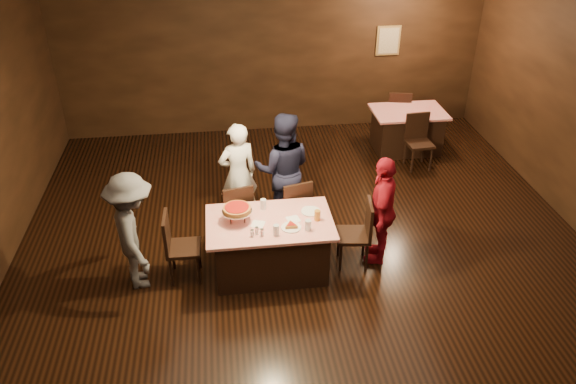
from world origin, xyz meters
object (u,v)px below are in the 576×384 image
(diner_red_shirt, at_px, (382,210))
(glass_back, at_px, (263,204))
(plate_empty, at_px, (311,211))
(chair_end_right, at_px, (354,234))
(back_table, at_px, (407,130))
(glass_amber, at_px, (317,215))
(chair_back_near, at_px, (420,143))
(chair_far_left, at_px, (236,211))
(chair_far_right, at_px, (293,207))
(diner_white_jacket, at_px, (238,174))
(diner_grey_knit, at_px, (133,232))
(glass_front_left, at_px, (276,230))
(glass_front_right, at_px, (308,225))
(main_table, at_px, (270,246))
(pizza_stand, at_px, (237,209))
(chair_back_far, at_px, (397,113))
(diner_navy_hoodie, at_px, (283,169))
(chair_end_left, at_px, (184,247))

(diner_red_shirt, bearing_deg, glass_back, -78.23)
(plate_empty, bearing_deg, chair_end_right, -15.26)
(back_table, relative_size, glass_amber, 9.29)
(chair_end_right, bearing_deg, diner_red_shirt, 109.06)
(back_table, xyz_separation_m, chair_back_near, (0.00, -0.70, 0.09))
(chair_far_left, height_order, glass_amber, chair_far_left)
(chair_far_right, distance_m, diner_red_shirt, 1.31)
(chair_far_right, relative_size, diner_white_jacket, 0.61)
(diner_grey_knit, height_order, glass_front_left, diner_grey_knit)
(glass_front_right, bearing_deg, chair_back_near, 49.00)
(main_table, distance_m, glass_amber, 0.75)
(diner_red_shirt, bearing_deg, pizza_stand, -69.13)
(chair_end_right, xyz_separation_m, glass_back, (-1.15, 0.30, 0.37))
(diner_grey_knit, xyz_separation_m, pizza_stand, (1.28, 0.09, 0.17))
(back_table, bearing_deg, glass_back, -134.90)
(chair_back_far, bearing_deg, glass_front_right, 70.87)
(diner_white_jacket, xyz_separation_m, glass_front_right, (0.78, -1.50, 0.06))
(diner_navy_hoodie, relative_size, glass_amber, 12.32)
(back_table, distance_m, glass_back, 4.13)
(glass_front_left, relative_size, glass_front_right, 1.00)
(chair_far_right, bearing_deg, diner_white_jacket, -48.49)
(chair_far_left, xyz_separation_m, diner_white_jacket, (0.07, 0.50, 0.31))
(chair_back_far, relative_size, diner_white_jacket, 0.61)
(diner_red_shirt, bearing_deg, back_table, 176.43)
(chair_back_far, relative_size, glass_front_left, 6.79)
(diner_grey_knit, distance_m, glass_front_left, 1.75)
(chair_back_near, xyz_separation_m, chair_back_far, (0.00, 1.30, 0.00))
(chair_far_right, distance_m, pizza_stand, 1.16)
(back_table, distance_m, diner_white_jacket, 3.75)
(chair_end_left, relative_size, glass_front_left, 6.79)
(back_table, height_order, chair_back_far, chair_back_far)
(main_table, xyz_separation_m, pizza_stand, (-0.40, 0.05, 0.57))
(diner_white_jacket, xyz_separation_m, diner_navy_hoodie, (0.64, -0.09, 0.08))
(chair_back_far, height_order, diner_white_jacket, diner_white_jacket)
(chair_back_far, distance_m, glass_front_left, 4.98)
(chair_end_left, height_order, chair_back_near, same)
(pizza_stand, height_order, glass_front_right, pizza_stand)
(back_table, xyz_separation_m, chair_end_right, (-1.75, -3.21, 0.09))
(chair_end_left, height_order, pizza_stand, pizza_stand)
(chair_end_right, height_order, diner_red_shirt, diner_red_shirt)
(chair_far_left, relative_size, plate_empty, 3.80)
(chair_far_left, bearing_deg, chair_far_right, 168.50)
(chair_back_far, height_order, plate_empty, chair_back_far)
(chair_back_near, bearing_deg, glass_back, -146.59)
(diner_grey_knit, bearing_deg, main_table, -104.41)
(pizza_stand, relative_size, glass_amber, 2.71)
(back_table, bearing_deg, chair_back_near, -90.00)
(back_table, bearing_deg, diner_red_shirt, -113.59)
(glass_back, bearing_deg, chair_far_left, 127.87)
(plate_empty, xyz_separation_m, glass_front_left, (-0.50, -0.45, 0.06))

